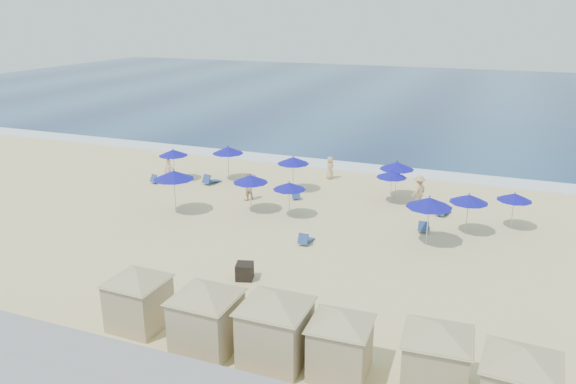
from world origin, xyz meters
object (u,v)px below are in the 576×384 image
Objects in this scene: cabana_3 at (341,334)px; umbrella_9 at (515,197)px; cabana_0 at (138,291)px; umbrella_2 at (174,175)px; trash_bin at (245,271)px; beachgoer_1 at (247,187)px; beachgoer_0 at (169,172)px; umbrella_10 at (469,199)px; cabana_4 at (437,348)px; umbrella_7 at (429,202)px; umbrella_8 at (397,166)px; umbrella_5 at (289,186)px; beachgoer_2 at (419,190)px; umbrella_4 at (250,179)px; umbrella_1 at (228,150)px; cabana_1 at (206,308)px; umbrella_3 at (293,160)px; cabana_5 at (520,375)px; cabana_2 at (275,318)px; umbrella_0 at (173,153)px; umbrella_6 at (392,174)px; beachgoer_3 at (330,168)px.

umbrella_9 is at bearing 72.19° from cabana_3.
cabana_0 is 1.54× the size of umbrella_2.
beachgoer_1 is at bearing 98.63° from trash_bin.
cabana_3 is at bearing -46.63° from beachgoer_0.
umbrella_2 is at bearing -169.80° from umbrella_10.
cabana_4 reaches higher than umbrella_7.
umbrella_8 is at bearing 157.54° from umbrella_9.
cabana_3 is 2.32× the size of beachgoer_0.
beachgoer_2 is (6.65, 5.03, -0.98)m from umbrella_5.
umbrella_2 is at bearing -165.93° from umbrella_9.
umbrella_4 reaches higher than umbrella_10.
cabana_0 is 1.68× the size of umbrella_8.
cabana_4 is at bearing -47.43° from umbrella_1.
cabana_4 is 15.86m from umbrella_9.
cabana_1 reaches higher than cabana_0.
beachgoer_1 is at bearing -176.61° from umbrella_9.
beachgoer_2 is (4.48, 18.51, -0.70)m from cabana_1.
umbrella_2 is 1.12× the size of umbrella_3.
cabana_1 is 13.66m from umbrella_5.
cabana_5 is 22.22m from beachgoer_1.
umbrella_0 is (-14.98, 17.11, 0.36)m from cabana_2.
umbrella_4 is at bearing -174.67° from umbrella_10.
cabana_1 is 20.81m from umbrella_1.
cabana_3 reaches higher than umbrella_0.
umbrella_3 is at bearing 127.71° from cabana_5.
cabana_4 is at bearing -56.59° from umbrella_3.
umbrella_6 is (-5.06, 17.53, 0.33)m from cabana_4.
trash_bin is at bearing 147.42° from beachgoer_3.
umbrella_2 reaches higher than cabana_0.
cabana_5 reaches higher than umbrella_8.
umbrella_1 is at bearing -107.71° from beachgoer_1.
cabana_1 is 21.90m from beachgoer_3.
umbrella_6 is at bearing 106.09° from cabana_4.
cabana_1 is 19.07m from umbrella_9.
beachgoer_0 is 16.90m from beachgoer_2.
umbrella_9 is 5.95m from beachgoer_2.
umbrella_5 is at bearing 1.58° from umbrella_4.
trash_bin is 16.45m from beachgoer_3.
umbrella_5 reaches higher than umbrella_9.
umbrella_9 reaches higher than beachgoer_1.
umbrella_10 is at bearing -14.38° from umbrella_1.
cabana_1 is at bearing -54.34° from umbrella_0.
cabana_0 is 0.91× the size of cabana_2.
cabana_2 is 1.14× the size of cabana_3.
cabana_2 is 2.11× the size of umbrella_5.
umbrella_6 is (15.24, 0.76, -0.14)m from umbrella_0.
umbrella_6 is at bearing 112.46° from cabana_5.
cabana_0 is 19.36m from umbrella_1.
cabana_0 is 2.41× the size of beachgoer_1.
umbrella_1 is (3.54, 1.47, 0.16)m from umbrella_0.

